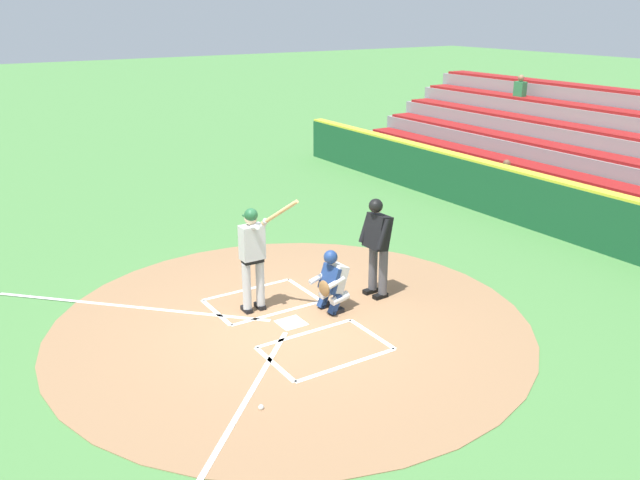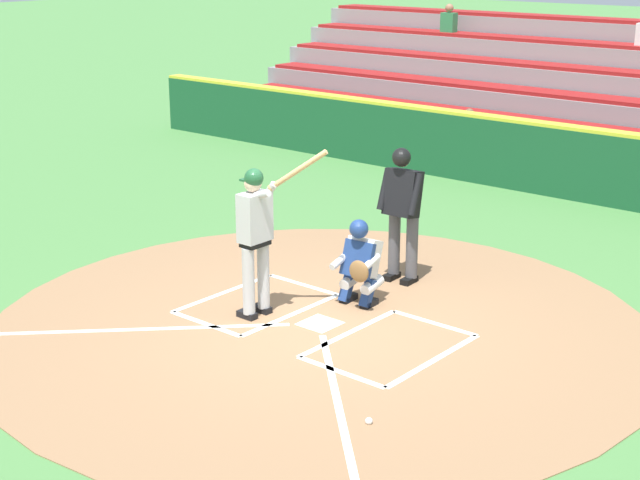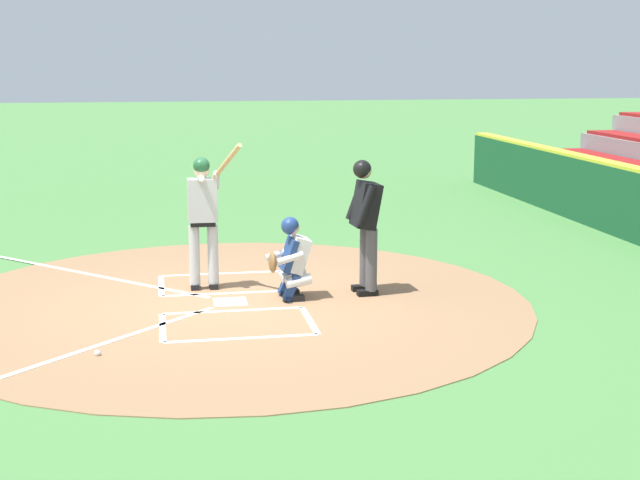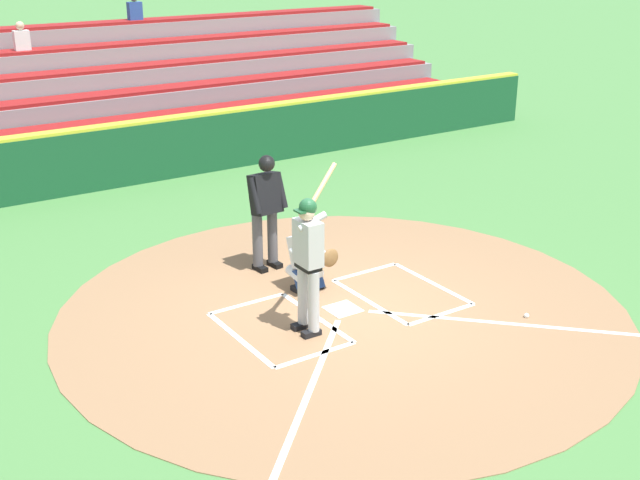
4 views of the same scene
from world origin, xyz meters
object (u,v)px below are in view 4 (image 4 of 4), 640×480
object	(u,v)px
catcher	(308,253)
baseball	(527,316)
plate_umpire	(266,204)
batter	(308,255)

from	to	relation	value
catcher	baseball	size ratio (longest dim) A/B	15.27
catcher	plate_umpire	distance (m)	1.15
plate_umpire	batter	bearing A→B (deg)	74.23
batter	plate_umpire	xyz separation A→B (m)	(-0.61, -2.17, -0.02)
plate_umpire	baseball	distance (m)	4.21
batter	baseball	xyz separation A→B (m)	(-2.73, 1.32, -1.06)
catcher	baseball	world-z (taller)	catcher
catcher	baseball	bearing A→B (deg)	129.46
batter	plate_umpire	bearing A→B (deg)	-105.77
plate_umpire	baseball	xyz separation A→B (m)	(-2.12, 3.49, -1.04)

